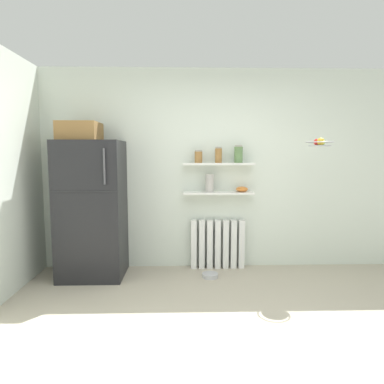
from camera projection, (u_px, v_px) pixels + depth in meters
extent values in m
plane|color=#B2A893|center=(224.00, 318.00, 3.16)|extent=(7.04, 7.04, 0.00)
cube|color=silver|center=(211.00, 169.00, 4.55)|extent=(7.04, 0.10, 2.60)
cube|color=black|center=(92.00, 209.00, 4.18)|extent=(0.76, 0.67, 1.66)
cube|color=#262628|center=(83.00, 192.00, 3.82)|extent=(0.74, 0.01, 0.01)
cylinder|color=#4C4C51|center=(104.00, 166.00, 3.78)|extent=(0.02, 0.02, 0.40)
cube|color=olive|center=(80.00, 131.00, 4.08)|extent=(0.46, 0.47, 0.22)
cube|color=white|center=(194.00, 244.00, 4.53)|extent=(0.07, 0.12, 0.64)
cube|color=white|center=(202.00, 244.00, 4.53)|extent=(0.07, 0.12, 0.64)
cube|color=white|center=(210.00, 244.00, 4.53)|extent=(0.07, 0.12, 0.64)
cube|color=white|center=(217.00, 244.00, 4.54)|extent=(0.07, 0.12, 0.64)
cube|color=white|center=(225.00, 244.00, 4.54)|extent=(0.07, 0.12, 0.64)
cube|color=white|center=(233.00, 244.00, 4.54)|extent=(0.07, 0.12, 0.64)
cube|color=white|center=(241.00, 244.00, 4.55)|extent=(0.07, 0.12, 0.64)
cube|color=white|center=(218.00, 193.00, 4.43)|extent=(0.91, 0.22, 0.02)
cube|color=white|center=(218.00, 164.00, 4.39)|extent=(0.91, 0.22, 0.02)
cylinder|color=olive|center=(198.00, 157.00, 4.37)|extent=(0.10, 0.10, 0.14)
cylinder|color=gray|center=(198.00, 151.00, 4.36)|extent=(0.09, 0.09, 0.02)
cylinder|color=olive|center=(218.00, 156.00, 4.38)|extent=(0.09, 0.09, 0.18)
cylinder|color=gray|center=(219.00, 148.00, 4.37)|extent=(0.08, 0.08, 0.02)
cylinder|color=#5B7F4C|center=(238.00, 155.00, 4.38)|extent=(0.11, 0.11, 0.21)
cylinder|color=gray|center=(239.00, 146.00, 4.37)|extent=(0.10, 0.10, 0.02)
cylinder|color=#B2ADA8|center=(210.00, 183.00, 4.41)|extent=(0.11, 0.11, 0.23)
ellipsoid|color=orange|center=(242.00, 189.00, 4.43)|extent=(0.16, 0.16, 0.07)
cylinder|color=#B7B7BC|center=(210.00, 275.00, 4.20)|extent=(0.20, 0.20, 0.05)
torus|color=#B2B2B7|center=(320.00, 142.00, 3.93)|extent=(0.31, 0.31, 0.01)
cylinder|color=#A8A8AD|center=(320.00, 146.00, 3.93)|extent=(0.25, 0.25, 0.01)
sphere|color=#7FAD38|center=(322.00, 142.00, 3.93)|extent=(0.08, 0.08, 0.08)
sphere|color=#7FAD38|center=(318.00, 142.00, 3.96)|extent=(0.07, 0.07, 0.07)
sphere|color=red|center=(317.00, 142.00, 3.93)|extent=(0.07, 0.07, 0.07)
sphere|color=gold|center=(321.00, 141.00, 3.89)|extent=(0.08, 0.08, 0.08)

